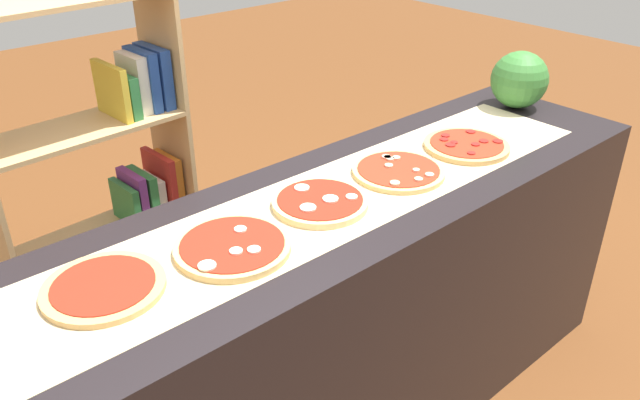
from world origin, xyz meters
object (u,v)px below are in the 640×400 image
object	(u,v)px
pizza_mozzarella_2	(320,202)
pizza_mushroom_3	(398,171)
pizza_mozzarella_1	(232,247)
bookshelf	(115,180)
watermelon	(519,80)
pizza_pepperoni_4	(466,145)
pizza_plain_0	(104,287)

from	to	relation	value
pizza_mozzarella_2	pizza_mushroom_3	size ratio (longest dim) A/B	0.95
pizza_mozzarella_1	pizza_mushroom_3	world-z (taller)	pizza_mozzarella_1
pizza_mozzarella_2	bookshelf	size ratio (longest dim) A/B	0.20
pizza_mushroom_3	watermelon	distance (m)	0.82
pizza_mozzarella_2	pizza_mozzarella_1	bearing A→B (deg)	-175.32
pizza_mozzarella_2	bookshelf	bearing A→B (deg)	100.09
watermelon	pizza_mozzarella_1	bearing A→B (deg)	-175.15
pizza_pepperoni_4	bookshelf	bearing A→B (deg)	127.96
pizza_plain_0	pizza_mozzarella_1	distance (m)	0.33
pizza_plain_0	pizza_mushroom_3	world-z (taller)	pizza_mushroom_3
pizza_pepperoni_4	watermelon	xyz separation A→B (m)	(0.48, 0.12, 0.10)
pizza_plain_0	pizza_mozzarella_2	size ratio (longest dim) A/B	1.03
watermelon	bookshelf	distance (m)	1.67
bookshelf	pizza_mushroom_3	bearing A→B (deg)	-64.08
pizza_plain_0	pizza_pepperoni_4	bearing A→B (deg)	-2.54
pizza_mushroom_3	bookshelf	xyz separation A→B (m)	(-0.51, 1.05, -0.26)
pizza_mozzarella_1	pizza_mushroom_3	size ratio (longest dim) A/B	1.03
watermelon	bookshelf	size ratio (longest dim) A/B	0.16
pizza_plain_0	bookshelf	distance (m)	1.15
pizza_mozzarella_1	pizza_mushroom_3	bearing A→B (deg)	1.73
pizza_plain_0	watermelon	bearing A→B (deg)	2.14
pizza_mozzarella_2	pizza_pepperoni_4	world-z (taller)	pizza_mozzarella_2
pizza_mushroom_3	pizza_mozzarella_2	bearing A→B (deg)	178.76
pizza_mozzarella_1	pizza_mozzarella_2	distance (m)	0.33
bookshelf	watermelon	bearing A→B (deg)	-35.68
pizza_mozzarella_1	watermelon	xyz separation A→B (m)	(1.46, 0.12, 0.10)
pizza_mozzarella_1	pizza_mozzarella_2	xyz separation A→B (m)	(0.33, 0.03, 0.00)
pizza_mozzarella_1	watermelon	distance (m)	1.47
pizza_mozzarella_1	watermelon	size ratio (longest dim) A/B	1.35
pizza_mozzarella_2	pizza_pepperoni_4	size ratio (longest dim) A/B	0.96
pizza_mozzarella_2	watermelon	size ratio (longest dim) A/B	1.25
bookshelf	pizza_pepperoni_4	bearing A→B (deg)	-52.04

